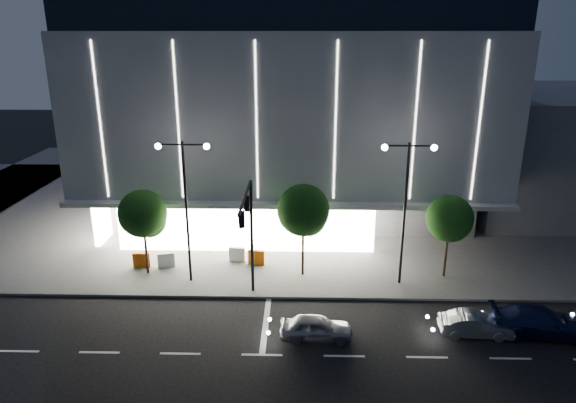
{
  "coord_description": "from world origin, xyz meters",
  "views": [
    {
      "loc": [
        3.8,
        -22.81,
        14.96
      ],
      "look_at": [
        3.05,
        7.22,
        5.0
      ],
      "focal_mm": 32.0,
      "sensor_mm": 36.0,
      "label": 1
    }
  ],
  "objects_px": {
    "barrier_d": "(237,254)",
    "tree_mid": "(304,213)",
    "car_third": "(541,322)",
    "street_lamp_east": "(406,193)",
    "barrier_a": "(142,260)",
    "tree_right": "(450,221)",
    "barrier_c": "(256,257)",
    "car_lead": "(316,328)",
    "car_second": "(475,325)",
    "street_lamp_west": "(185,192)",
    "tree_left": "(143,216)",
    "barrier_b": "(166,260)",
    "traffic_mast": "(249,223)"
  },
  "relations": [
    {
      "from": "street_lamp_east",
      "to": "tree_right",
      "type": "bearing_deg",
      "value": 18.63
    },
    {
      "from": "barrier_a",
      "to": "barrier_b",
      "type": "height_order",
      "value": "same"
    },
    {
      "from": "street_lamp_west",
      "to": "car_second",
      "type": "xyz_separation_m",
      "value": [
        15.9,
        -5.48,
        -5.35
      ]
    },
    {
      "from": "tree_left",
      "to": "barrier_a",
      "type": "distance_m",
      "value": 3.54
    },
    {
      "from": "street_lamp_east",
      "to": "street_lamp_west",
      "type": "bearing_deg",
      "value": 180.0
    },
    {
      "from": "street_lamp_west",
      "to": "traffic_mast",
      "type": "bearing_deg",
      "value": -33.65
    },
    {
      "from": "tree_right",
      "to": "car_third",
      "type": "bearing_deg",
      "value": -62.71
    },
    {
      "from": "tree_mid",
      "to": "barrier_c",
      "type": "distance_m",
      "value": 5.03
    },
    {
      "from": "street_lamp_east",
      "to": "tree_left",
      "type": "relative_size",
      "value": 1.57
    },
    {
      "from": "tree_right",
      "to": "barrier_c",
      "type": "relative_size",
      "value": 5.01
    },
    {
      "from": "car_third",
      "to": "barrier_a",
      "type": "bearing_deg",
      "value": 77.81
    },
    {
      "from": "car_third",
      "to": "car_second",
      "type": "bearing_deg",
      "value": 97.84
    },
    {
      "from": "street_lamp_east",
      "to": "barrier_a",
      "type": "bearing_deg",
      "value": 173.74
    },
    {
      "from": "street_lamp_east",
      "to": "barrier_a",
      "type": "relative_size",
      "value": 8.18
    },
    {
      "from": "traffic_mast",
      "to": "car_lead",
      "type": "height_order",
      "value": "traffic_mast"
    },
    {
      "from": "tree_left",
      "to": "tree_right",
      "type": "bearing_deg",
      "value": -0.0
    },
    {
      "from": "barrier_c",
      "to": "tree_left",
      "type": "bearing_deg",
      "value": -157.47
    },
    {
      "from": "car_second",
      "to": "barrier_c",
      "type": "height_order",
      "value": "car_second"
    },
    {
      "from": "barrier_a",
      "to": "barrier_b",
      "type": "xyz_separation_m",
      "value": [
        1.63,
        0.02,
        0.0
      ]
    },
    {
      "from": "barrier_c",
      "to": "car_second",
      "type": "bearing_deg",
      "value": -22.63
    },
    {
      "from": "tree_left",
      "to": "car_lead",
      "type": "relative_size",
      "value": 1.54
    },
    {
      "from": "tree_mid",
      "to": "car_third",
      "type": "relative_size",
      "value": 1.22
    },
    {
      "from": "car_second",
      "to": "barrier_b",
      "type": "xyz_separation_m",
      "value": [
        -17.91,
        7.33,
        0.04
      ]
    },
    {
      "from": "tree_left",
      "to": "car_third",
      "type": "distance_m",
      "value": 23.39
    },
    {
      "from": "street_lamp_east",
      "to": "car_lead",
      "type": "relative_size",
      "value": 2.43
    },
    {
      "from": "tree_right",
      "to": "car_second",
      "type": "xyz_separation_m",
      "value": [
        -0.12,
        -6.5,
        -3.27
      ]
    },
    {
      "from": "street_lamp_west",
      "to": "barrier_c",
      "type": "relative_size",
      "value": 8.18
    },
    {
      "from": "car_second",
      "to": "tree_right",
      "type": "bearing_deg",
      "value": 2.19
    },
    {
      "from": "street_lamp_east",
      "to": "car_second",
      "type": "xyz_separation_m",
      "value": [
        2.9,
        -5.48,
        -5.35
      ]
    },
    {
      "from": "tree_left",
      "to": "car_third",
      "type": "xyz_separation_m",
      "value": [
        22.27,
        -6.34,
        -3.3
      ]
    },
    {
      "from": "traffic_mast",
      "to": "tree_right",
      "type": "xyz_separation_m",
      "value": [
        12.03,
        3.68,
        -1.14
      ]
    },
    {
      "from": "traffic_mast",
      "to": "street_lamp_west",
      "type": "relative_size",
      "value": 0.79
    },
    {
      "from": "barrier_d",
      "to": "car_second",
      "type": "bearing_deg",
      "value": -25.95
    },
    {
      "from": "street_lamp_east",
      "to": "barrier_c",
      "type": "xyz_separation_m",
      "value": [
        -9.08,
        2.45,
        -5.31
      ]
    },
    {
      "from": "tree_left",
      "to": "traffic_mast",
      "type": "bearing_deg",
      "value": -27.84
    },
    {
      "from": "street_lamp_east",
      "to": "car_lead",
      "type": "distance_m",
      "value": 9.63
    },
    {
      "from": "tree_right",
      "to": "car_second",
      "type": "relative_size",
      "value": 1.49
    },
    {
      "from": "tree_left",
      "to": "tree_right",
      "type": "height_order",
      "value": "tree_left"
    },
    {
      "from": "street_lamp_west",
      "to": "street_lamp_east",
      "type": "bearing_deg",
      "value": 0.0
    },
    {
      "from": "tree_mid",
      "to": "barrier_c",
      "type": "relative_size",
      "value": 5.59
    },
    {
      "from": "street_lamp_east",
      "to": "barrier_c",
      "type": "bearing_deg",
      "value": 164.93
    },
    {
      "from": "tree_left",
      "to": "barrier_c",
      "type": "bearing_deg",
      "value": 11.69
    },
    {
      "from": "traffic_mast",
      "to": "barrier_a",
      "type": "relative_size",
      "value": 6.43
    },
    {
      "from": "car_third",
      "to": "barrier_d",
      "type": "distance_m",
      "value": 18.63
    },
    {
      "from": "tree_mid",
      "to": "barrier_a",
      "type": "bearing_deg",
      "value": 175.69
    },
    {
      "from": "barrier_c",
      "to": "tree_right",
      "type": "bearing_deg",
      "value": 4.13
    },
    {
      "from": "barrier_a",
      "to": "barrier_d",
      "type": "xyz_separation_m",
      "value": [
        6.21,
        1.07,
        0.0
      ]
    },
    {
      "from": "barrier_d",
      "to": "tree_mid",
      "type": "bearing_deg",
      "value": -16.61
    },
    {
      "from": "street_lamp_west",
      "to": "barrier_b",
      "type": "distance_m",
      "value": 5.97
    },
    {
      "from": "barrier_a",
      "to": "barrier_c",
      "type": "relative_size",
      "value": 1.0
    }
  ]
}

